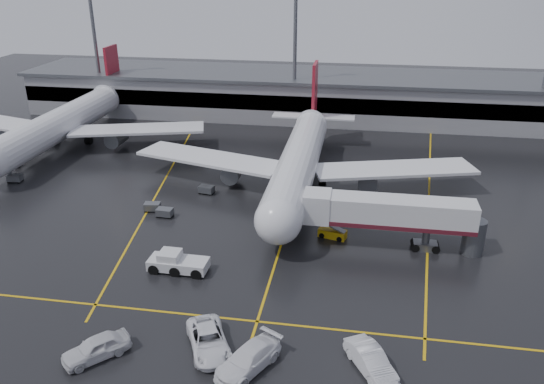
# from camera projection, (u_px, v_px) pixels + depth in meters

# --- Properties ---
(ground) EXTENTS (220.00, 220.00, 0.00)m
(ground) POSITION_uv_depth(u_px,v_px,m) (290.00, 216.00, 68.54)
(ground) COLOR black
(ground) RESTS_ON ground
(apron_line_centre) EXTENTS (0.25, 90.00, 0.02)m
(apron_line_centre) POSITION_uv_depth(u_px,v_px,m) (290.00, 216.00, 68.53)
(apron_line_centre) COLOR gold
(apron_line_centre) RESTS_ON ground
(apron_line_stop) EXTENTS (60.00, 0.25, 0.02)m
(apron_line_stop) POSITION_uv_depth(u_px,v_px,m) (257.00, 321.00, 48.62)
(apron_line_stop) COLOR gold
(apron_line_stop) RESTS_ON ground
(apron_line_left) EXTENTS (9.99, 69.35, 0.02)m
(apron_line_left) POSITION_uv_depth(u_px,v_px,m) (166.00, 177.00, 80.62)
(apron_line_left) COLOR gold
(apron_line_left) RESTS_ON ground
(apron_line_right) EXTENTS (7.57, 69.64, 0.02)m
(apron_line_right) POSITION_uv_depth(u_px,v_px,m) (429.00, 194.00, 74.86)
(apron_line_right) COLOR gold
(apron_line_right) RESTS_ON ground
(terminal) EXTENTS (122.00, 19.00, 8.60)m
(terminal) POSITION_uv_depth(u_px,v_px,m) (322.00, 95.00, 110.21)
(terminal) COLOR gray
(terminal) RESTS_ON ground
(light_mast_left) EXTENTS (3.00, 1.20, 25.45)m
(light_mast_left) POSITION_uv_depth(u_px,v_px,m) (95.00, 43.00, 107.63)
(light_mast_left) COLOR #595B60
(light_mast_left) RESTS_ON ground
(light_mast_mid) EXTENTS (3.00, 1.20, 25.45)m
(light_mast_mid) POSITION_uv_depth(u_px,v_px,m) (295.00, 48.00, 101.56)
(light_mast_mid) COLOR #595B60
(light_mast_mid) RESTS_ON ground
(main_airliner) EXTENTS (48.80, 45.60, 14.10)m
(main_airliner) POSITION_uv_depth(u_px,v_px,m) (300.00, 159.00, 75.64)
(main_airliner) COLOR silver
(main_airliner) RESTS_ON ground
(second_airliner) EXTENTS (48.80, 45.60, 14.10)m
(second_airliner) POSITION_uv_depth(u_px,v_px,m) (65.00, 121.00, 92.87)
(second_airliner) COLOR silver
(second_airliner) RESTS_ON ground
(jet_bridge) EXTENTS (19.90, 3.40, 6.05)m
(jet_bridge) POSITION_uv_depth(u_px,v_px,m) (390.00, 215.00, 59.75)
(jet_bridge) COLOR silver
(jet_bridge) RESTS_ON ground
(pushback_tractor) EXTENTS (6.25, 2.80, 2.21)m
(pushback_tractor) POSITION_uv_depth(u_px,v_px,m) (177.00, 263.00, 56.26)
(pushback_tractor) COLOR silver
(pushback_tractor) RESTS_ON ground
(belt_loader) EXTENTS (3.46, 2.23, 2.03)m
(belt_loader) POSITION_uv_depth(u_px,v_px,m) (332.00, 233.00, 63.13)
(belt_loader) COLOR #CD9E0D
(belt_loader) RESTS_ON ground
(service_van_a) EXTENTS (5.47, 7.08, 1.79)m
(service_van_a) POSITION_uv_depth(u_px,v_px,m) (208.00, 340.00, 44.86)
(service_van_a) COLOR white
(service_van_a) RESTS_ON ground
(service_van_b) EXTENTS (5.33, 6.80, 1.84)m
(service_van_b) POSITION_uv_depth(u_px,v_px,m) (248.00, 359.00, 42.72)
(service_van_b) COLOR white
(service_van_b) RESTS_ON ground
(service_van_c) EXTENTS (4.55, 5.85, 1.86)m
(service_van_c) POSITION_uv_depth(u_px,v_px,m) (371.00, 361.00, 42.56)
(service_van_c) COLOR silver
(service_van_c) RESTS_ON ground
(service_van_d) EXTENTS (5.41, 5.50, 1.87)m
(service_van_d) POSITION_uv_depth(u_px,v_px,m) (96.00, 348.00, 43.94)
(service_van_d) COLOR silver
(service_van_d) RESTS_ON ground
(baggage_cart_a) EXTENTS (2.06, 1.39, 1.12)m
(baggage_cart_a) POSITION_uv_depth(u_px,v_px,m) (165.00, 212.00, 68.08)
(baggage_cart_a) COLOR #595B60
(baggage_cart_a) RESTS_ON ground
(baggage_cart_b) EXTENTS (2.16, 1.57, 1.12)m
(baggage_cart_b) POSITION_uv_depth(u_px,v_px,m) (152.00, 206.00, 69.65)
(baggage_cart_b) COLOR #595B60
(baggage_cart_b) RESTS_ON ground
(baggage_cart_c) EXTENTS (2.17, 1.59, 1.12)m
(baggage_cart_c) POSITION_uv_depth(u_px,v_px,m) (206.00, 189.00, 74.84)
(baggage_cart_c) COLOR #595B60
(baggage_cart_c) RESTS_ON ground
(baggage_cart_d) EXTENTS (2.12, 1.50, 1.12)m
(baggage_cart_d) POSITION_uv_depth(u_px,v_px,m) (12.00, 163.00, 84.32)
(baggage_cart_d) COLOR #595B60
(baggage_cart_d) RESTS_ON ground
(baggage_cart_e) EXTENTS (2.13, 1.51, 1.12)m
(baggage_cart_e) POSITION_uv_depth(u_px,v_px,m) (15.00, 178.00, 78.71)
(baggage_cart_e) COLOR #595B60
(baggage_cart_e) RESTS_ON ground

